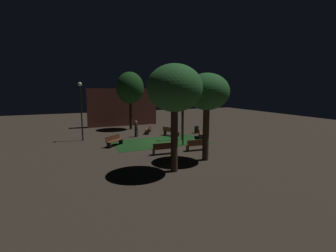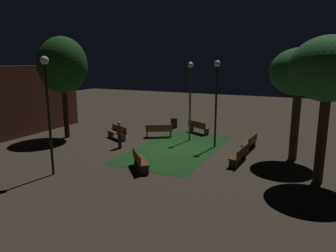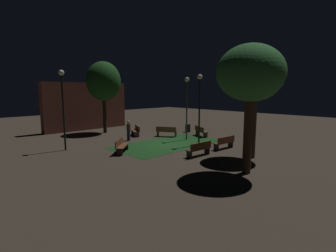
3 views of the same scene
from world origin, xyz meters
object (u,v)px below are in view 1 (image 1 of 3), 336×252
object	(u,v)px
bench_front_right	(197,144)
tree_back_right	(130,88)
lamp_post_near_wall	(182,104)
bench_back_row	(171,131)
bench_front_left	(164,148)
bench_corner	(114,140)
tree_right_canopy	(207,93)
pedestrian	(136,128)
bench_near_trees	(149,129)
bench_by_lamp	(200,133)
trash_bin	(197,129)
lamp_post_plaza_west	(81,102)
tree_lawn_side	(174,89)
lamp_post_path_center	(183,105)

from	to	relation	value
bench_front_right	tree_back_right	distance (m)	12.73
bench_front_right	lamp_post_near_wall	size ratio (longest dim) A/B	0.37
bench_back_row	bench_front_left	bearing A→B (deg)	-117.93
bench_corner	tree_right_canopy	size ratio (longest dim) A/B	0.29
bench_front_right	pedestrian	distance (m)	7.63
bench_corner	bench_near_trees	bearing A→B (deg)	43.72
bench_by_lamp	trash_bin	size ratio (longest dim) A/B	2.39
bench_front_left	trash_bin	size ratio (longest dim) A/B	2.41
lamp_post_plaza_west	trash_bin	bearing A→B (deg)	-4.18
tree_right_canopy	tree_back_right	bearing A→B (deg)	95.46
bench_front_left	bench_by_lamp	bearing A→B (deg)	37.33
bench_back_row	tree_right_canopy	distance (m)	9.50
tree_lawn_side	lamp_post_near_wall	size ratio (longest dim) A/B	1.22
bench_back_row	lamp_post_path_center	size ratio (longest dim) A/B	0.35
bench_back_row	lamp_post_plaza_west	bearing A→B (deg)	172.03
bench_front_right	tree_right_canopy	distance (m)	4.68
trash_bin	lamp_post_plaza_west	bearing A→B (deg)	175.82
tree_back_right	pedestrian	world-z (taller)	tree_back_right
lamp_post_near_wall	lamp_post_path_center	world-z (taller)	lamp_post_path_center
bench_front_left	bench_back_row	bearing A→B (deg)	62.07
bench_near_trees	lamp_post_near_wall	bearing A→B (deg)	-68.97
bench_by_lamp	lamp_post_near_wall	world-z (taller)	lamp_post_near_wall
lamp_post_plaza_west	pedestrian	xyz separation A→B (m)	(4.99, -0.27, -2.67)
lamp_post_plaza_west	lamp_post_path_center	size ratio (longest dim) A/B	1.04
bench_back_row	tree_back_right	world-z (taller)	tree_back_right
tree_right_canopy	pedestrian	world-z (taller)	tree_right_canopy
bench_corner	tree_lawn_side	world-z (taller)	tree_lawn_side
bench_front_right	pedestrian	world-z (taller)	pedestrian
tree_right_canopy	tree_lawn_side	bearing A→B (deg)	-156.94
bench_by_lamp	tree_right_canopy	size ratio (longest dim) A/B	0.32
lamp_post_near_wall	pedestrian	distance (m)	5.28
bench_front_right	tree_lawn_side	size ratio (longest dim) A/B	0.30
tree_right_canopy	trash_bin	distance (m)	10.73
tree_lawn_side	trash_bin	xyz separation A→B (m)	(7.35, 10.08, -4.33)
tree_lawn_side	bench_corner	bearing A→B (deg)	104.22
lamp_post_path_center	trash_bin	distance (m)	6.68
bench_front_left	lamp_post_near_wall	xyz separation A→B (m)	(3.42, 4.02, 2.87)
lamp_post_near_wall	bench_near_trees	bearing A→B (deg)	111.03
bench_corner	bench_back_row	bearing A→B (deg)	18.73
tree_lawn_side	pedestrian	distance (m)	11.35
tree_right_canopy	lamp_post_path_center	distance (m)	4.55
bench_front_left	pedestrian	world-z (taller)	pedestrian
tree_back_right	bench_front_left	bearing A→B (deg)	-93.09
tree_right_canopy	pedestrian	bearing A→B (deg)	102.36
tree_back_right	trash_bin	world-z (taller)	tree_back_right
bench_by_lamp	lamp_post_path_center	world-z (taller)	lamp_post_path_center
lamp_post_near_wall	bench_corner	bearing A→B (deg)	179.18
bench_by_lamp	pedestrian	distance (m)	6.30
lamp_post_path_center	lamp_post_plaza_west	bearing A→B (deg)	145.13
bench_near_trees	tree_right_canopy	world-z (taller)	tree_right_canopy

